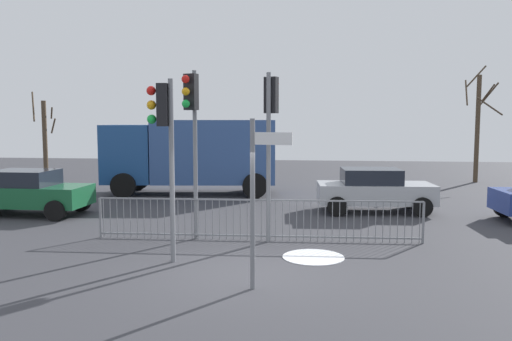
# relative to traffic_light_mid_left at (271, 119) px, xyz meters

# --- Properties ---
(ground_plane) EXTENTS (60.00, 60.00, 0.00)m
(ground_plane) POSITION_rel_traffic_light_mid_left_xyz_m (-0.32, -2.86, -3.12)
(ground_plane) COLOR #38383D
(traffic_light_mid_left) EXTENTS (0.37, 0.55, 4.25)m
(traffic_light_mid_left) POSITION_rel_traffic_light_mid_left_xyz_m (0.00, 0.00, 0.00)
(traffic_light_mid_left) COLOR slate
(traffic_light_mid_left) RESTS_ON ground
(traffic_light_foreground_left) EXTENTS (0.37, 0.55, 4.33)m
(traffic_light_foreground_left) POSITION_rel_traffic_light_mid_left_xyz_m (-1.99, -0.16, 0.06)
(traffic_light_foreground_left) COLOR slate
(traffic_light_foreground_left) RESTS_ON ground
(traffic_light_mid_right) EXTENTS (0.57, 0.33, 3.94)m
(traffic_light_mid_right) POSITION_rel_traffic_light_mid_left_xyz_m (-2.08, -2.23, -0.23)
(traffic_light_mid_right) COLOR slate
(traffic_light_mid_right) RESTS_ON ground
(direction_sign_post) EXTENTS (0.77, 0.26, 3.10)m
(direction_sign_post) POSITION_rel_traffic_light_mid_left_xyz_m (0.07, -3.81, -1.38)
(direction_sign_post) COLOR slate
(direction_sign_post) RESTS_ON ground
(pedestrian_guard_railing) EXTENTS (8.35, 0.37, 1.07)m
(pedestrian_guard_railing) POSITION_rel_traffic_light_mid_left_xyz_m (-0.33, -0.02, -2.56)
(pedestrian_guard_railing) COLOR slate
(pedestrian_guard_railing) RESTS_ON ground
(car_green_mid) EXTENTS (3.81, 1.94, 1.47)m
(car_green_mid) POSITION_rel_traffic_light_mid_left_xyz_m (-8.18, 2.66, -2.35)
(car_green_mid) COLOR #195933
(car_green_mid) RESTS_ON ground
(car_silver_far) EXTENTS (3.91, 2.14, 1.47)m
(car_silver_far) POSITION_rel_traffic_light_mid_left_xyz_m (3.09, 4.53, -2.35)
(car_silver_far) COLOR #B2B5BA
(car_silver_far) RESTS_ON ground
(delivery_truck) EXTENTS (7.26, 3.36, 3.10)m
(delivery_truck) POSITION_rel_traffic_light_mid_left_xyz_m (-4.00, 8.04, -1.38)
(delivery_truck) COLOR #33518C
(delivery_truck) RESTS_ON ground
(bare_tree_left) EXTENTS (1.54, 1.54, 4.74)m
(bare_tree_left) POSITION_rel_traffic_light_mid_left_xyz_m (-14.26, 14.68, -0.85)
(bare_tree_left) COLOR #473828
(bare_tree_left) RESTS_ON ground
(bare_tree_centre) EXTENTS (1.76, 1.93, 5.84)m
(bare_tree_centre) POSITION_rel_traffic_light_mid_left_xyz_m (9.14, 13.69, -0.18)
(bare_tree_centre) COLOR #473828
(bare_tree_centre) RESTS_ON ground
(snow_patch_kerb) EXTENTS (1.39, 1.39, 0.01)m
(snow_patch_kerb) POSITION_rel_traffic_light_mid_left_xyz_m (1.10, -1.49, -3.11)
(snow_patch_kerb) COLOR white
(snow_patch_kerb) RESTS_ON ground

